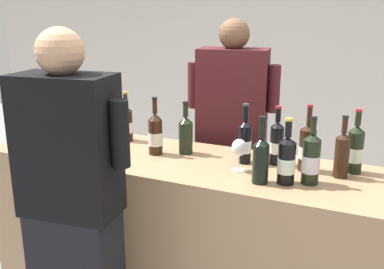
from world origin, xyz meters
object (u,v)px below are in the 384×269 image
at_px(wine_bottle_10, 277,143).
at_px(wine_glass, 239,149).
at_px(wine_bottle_11, 66,121).
at_px(person_guest, 74,222).
at_px(wine_bottle_3, 287,160).
at_px(wine_bottle_0, 261,159).
at_px(wine_bottle_7, 245,141).
at_px(wine_bottle_9, 342,154).
at_px(wine_bottle_2, 126,124).
at_px(wine_bottle_6, 311,159).
at_px(wine_bottle_1, 307,148).
at_px(person_server, 231,154).
at_px(wine_bottle_5, 155,134).
at_px(ice_bucket, 81,136).
at_px(wine_bottle_4, 186,134).
at_px(wine_bottle_8, 355,149).

distance_m(wine_bottle_10, wine_glass, 0.24).
distance_m(wine_bottle_11, person_guest, 0.94).
bearing_deg(wine_bottle_3, wine_bottle_0, -159.01).
xyz_separation_m(wine_bottle_7, wine_bottle_9, (0.50, -0.00, 0.00)).
height_order(wine_bottle_2, wine_bottle_6, wine_bottle_6).
relative_size(wine_bottle_0, wine_bottle_1, 0.94).
height_order(wine_bottle_1, wine_bottle_9, wine_bottle_1).
relative_size(wine_bottle_11, person_server, 0.19).
height_order(wine_bottle_5, ice_bucket, wine_bottle_5).
xyz_separation_m(wine_bottle_0, wine_bottle_5, (-0.67, 0.18, -0.00)).
relative_size(wine_bottle_4, wine_bottle_7, 0.93).
relative_size(wine_bottle_9, ice_bucket, 1.45).
bearing_deg(wine_bottle_5, wine_bottle_7, 7.49).
xyz_separation_m(wine_bottle_3, ice_bucket, (-1.17, -0.05, -0.01)).
relative_size(wine_bottle_3, wine_bottle_4, 1.05).
bearing_deg(wine_bottle_8, wine_bottle_10, -174.84).
bearing_deg(wine_bottle_8, wine_bottle_6, -126.30).
bearing_deg(wine_bottle_0, wine_bottle_10, 89.51).
relative_size(wine_bottle_1, wine_bottle_6, 1.06).
height_order(wine_bottle_5, wine_bottle_11, wine_bottle_5).
bearing_deg(wine_bottle_6, wine_bottle_10, 136.63).
height_order(wine_bottle_2, wine_bottle_10, wine_bottle_10).
relative_size(wine_bottle_7, person_guest, 0.19).
bearing_deg(wine_bottle_3, wine_glass, 164.62).
height_order(wine_bottle_1, wine_bottle_8, wine_bottle_1).
bearing_deg(wine_bottle_8, wine_bottle_4, -175.49).
relative_size(wine_bottle_0, wine_bottle_11, 0.99).
bearing_deg(wine_bottle_0, wine_bottle_5, 165.23).
bearing_deg(wine_bottle_10, wine_bottle_7, -161.94).
distance_m(wine_bottle_2, wine_bottle_6, 1.21).
relative_size(wine_bottle_4, person_server, 0.18).
bearing_deg(wine_bottle_5, wine_bottle_2, 151.66).
bearing_deg(wine_bottle_0, person_guest, -146.87).
xyz_separation_m(wine_bottle_0, person_server, (-0.41, 0.75, -0.26)).
bearing_deg(wine_bottle_10, wine_bottle_11, -175.73).
distance_m(wine_bottle_7, wine_bottle_9, 0.50).
xyz_separation_m(wine_bottle_4, wine_bottle_7, (0.36, -0.02, 0.00)).
bearing_deg(person_guest, wine_glass, 45.23).
bearing_deg(wine_bottle_8, wine_bottle_1, -163.33).
bearing_deg(wine_bottle_0, wine_bottle_3, 20.99).
distance_m(wine_bottle_5, person_guest, 0.71).
distance_m(wine_bottle_0, wine_bottle_5, 0.69).
relative_size(wine_bottle_2, wine_bottle_10, 0.98).
relative_size(wine_bottle_7, wine_bottle_11, 0.99).
height_order(wine_bottle_6, ice_bucket, wine_bottle_6).
height_order(wine_bottle_6, person_guest, person_guest).
xyz_separation_m(wine_bottle_2, wine_bottle_4, (0.45, -0.08, 0.01)).
relative_size(wine_bottle_8, wine_bottle_11, 1.01).
relative_size(wine_bottle_3, wine_bottle_11, 0.97).
bearing_deg(wine_bottle_6, wine_bottle_9, 50.23).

